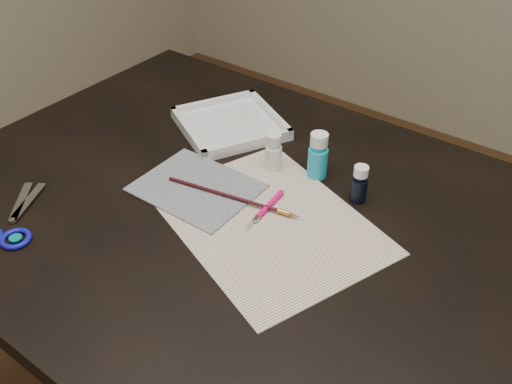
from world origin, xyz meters
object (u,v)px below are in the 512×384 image
Objects in this scene: paint_bottle_navy at (360,184)px; scissors at (12,214)px; paper at (268,222)px; paint_bottle_white at (274,152)px; canvas at (197,188)px; palette_tray at (230,123)px; paint_bottle_cyan at (318,155)px.

paint_bottle_navy is 0.36× the size of scissors.
paper is 0.18m from paint_bottle_white.
paper is 1.92× the size of scissors.
paint_bottle_white reaches higher than paint_bottle_navy.
canvas is 1.05× the size of palette_tray.
paper is at bearing -122.40° from paint_bottle_navy.
scissors reaches higher than paper.
canvas is at bearing -79.20° from scissors.
palette_tray reaches higher than scissors.
paint_bottle_cyan reaches higher than palette_tray.
palette_tray is (0.12, 0.49, 0.01)m from scissors.
canvas is 2.31× the size of paint_bottle_cyan.
palette_tray is at bearing 157.17° from paint_bottle_white.
paint_bottle_navy is at bearing 57.60° from paper.
paint_bottle_cyan is at bearing 168.17° from paint_bottle_navy.
scissors is (-0.39, -0.27, 0.00)m from paper.
paper is at bearing 0.90° from canvas.
paint_bottle_cyan is at bearing -8.92° from palette_tray.
paint_bottle_navy is at bearing -11.83° from paint_bottle_cyan.
palette_tray is (-0.26, 0.22, 0.01)m from paper.
paint_bottle_white is at bearing -159.27° from paint_bottle_cyan.
canvas is 2.79× the size of paint_bottle_white.
palette_tray is at bearing 171.08° from paint_bottle_cyan.
paint_bottle_cyan is at bearing 92.28° from paper.
paper is 0.19m from paint_bottle_navy.
paint_bottle_navy reaches higher than canvas.
canvas is (-0.17, -0.00, 0.00)m from paper.
paint_bottle_navy is at bearing -9.78° from palette_tray.
palette_tray is at bearing 112.65° from canvas.
paper is at bearing -39.58° from palette_tray.
paint_bottle_white reaches higher than scissors.
paint_bottle_white is 0.19m from palette_tray.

